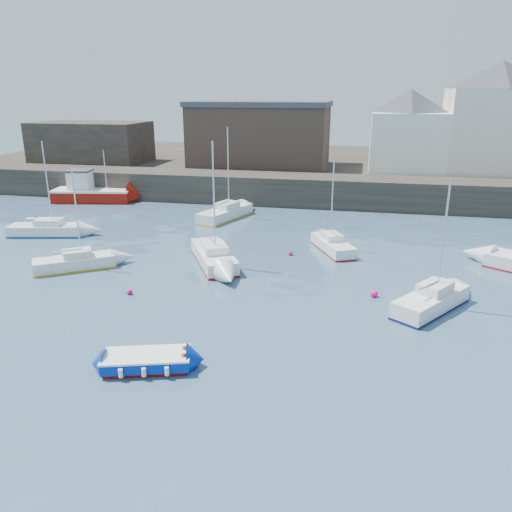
% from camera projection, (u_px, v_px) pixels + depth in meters
% --- Properties ---
extents(water, '(220.00, 220.00, 0.00)m').
position_uv_depth(water, '(198.00, 376.00, 21.25)').
color(water, '#2D4760').
rests_on(water, ground).
extents(quay_wall, '(90.00, 5.00, 3.00)m').
position_uv_depth(quay_wall, '(301.00, 190.00, 53.27)').
color(quay_wall, '#28231E').
rests_on(quay_wall, ground).
extents(land_strip, '(90.00, 32.00, 2.80)m').
position_uv_depth(land_strip, '(316.00, 167.00, 70.02)').
color(land_strip, '#28231E').
rests_on(land_strip, ground).
extents(bldg_east_a, '(13.36, 13.36, 11.80)m').
position_uv_depth(bldg_east_a, '(496.00, 118.00, 53.54)').
color(bldg_east_a, beige).
rests_on(bldg_east_a, land_strip).
extents(bldg_east_d, '(11.14, 11.14, 8.95)m').
position_uv_depth(bldg_east_d, '(408.00, 131.00, 55.30)').
color(bldg_east_d, white).
rests_on(bldg_east_d, land_strip).
extents(warehouse, '(16.40, 10.40, 7.60)m').
position_uv_depth(warehouse, '(261.00, 134.00, 60.27)').
color(warehouse, '#3D2D26').
rests_on(warehouse, land_strip).
extents(bldg_west, '(14.00, 8.00, 5.00)m').
position_uv_depth(bldg_west, '(91.00, 142.00, 64.08)').
color(bldg_west, '#353028').
rests_on(bldg_west, land_strip).
extents(blue_dinghy, '(4.10, 2.64, 0.72)m').
position_uv_depth(blue_dinghy, '(146.00, 361.00, 21.68)').
color(blue_dinghy, maroon).
rests_on(blue_dinghy, ground).
extents(fishing_boat, '(8.83, 4.62, 5.56)m').
position_uv_depth(fishing_boat, '(90.00, 192.00, 54.57)').
color(fishing_boat, maroon).
rests_on(fishing_boat, ground).
extents(sailboat_a, '(5.29, 4.39, 6.85)m').
position_uv_depth(sailboat_a, '(75.00, 262.00, 33.88)').
color(sailboat_a, silver).
rests_on(sailboat_a, ground).
extents(sailboat_b, '(5.02, 6.81, 8.50)m').
position_uv_depth(sailboat_b, '(214.00, 256.00, 34.94)').
color(sailboat_b, silver).
rests_on(sailboat_b, ground).
extents(sailboat_c, '(4.66, 5.52, 7.28)m').
position_uv_depth(sailboat_c, '(431.00, 301.00, 27.50)').
color(sailboat_c, silver).
rests_on(sailboat_c, ground).
extents(sailboat_e, '(6.31, 3.19, 7.77)m').
position_uv_depth(sailboat_e, '(47.00, 229.00, 41.80)').
color(sailboat_e, silver).
rests_on(sailboat_e, ground).
extents(sailboat_f, '(3.79, 5.39, 6.75)m').
position_uv_depth(sailboat_f, '(333.00, 245.00, 37.75)').
color(sailboat_f, silver).
rests_on(sailboat_f, ground).
extents(sailboat_h, '(4.22, 6.88, 8.44)m').
position_uv_depth(sailboat_h, '(225.00, 213.00, 47.30)').
color(sailboat_h, silver).
rests_on(sailboat_h, ground).
extents(buoy_near, '(0.35, 0.35, 0.35)m').
position_uv_depth(buoy_near, '(130.00, 294.00, 29.78)').
color(buoy_near, '#FF0772').
rests_on(buoy_near, ground).
extents(buoy_mid, '(0.44, 0.44, 0.44)m').
position_uv_depth(buoy_mid, '(374.00, 297.00, 29.42)').
color(buoy_mid, '#FF0772').
rests_on(buoy_mid, ground).
extents(buoy_far, '(0.35, 0.35, 0.35)m').
position_uv_depth(buoy_far, '(290.00, 255.00, 36.86)').
color(buoy_far, '#FF0772').
rests_on(buoy_far, ground).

